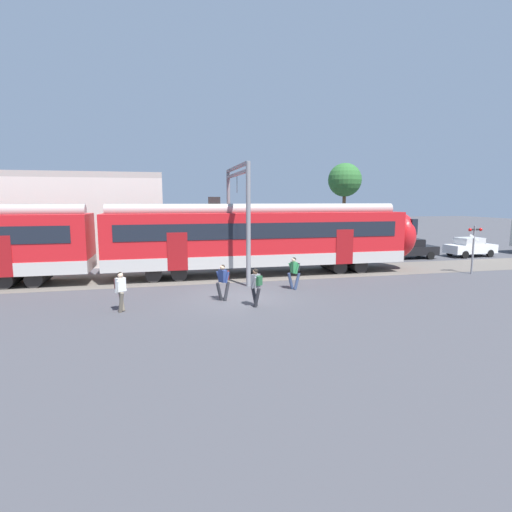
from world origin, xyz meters
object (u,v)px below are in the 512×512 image
commuter_train (112,241)px  pedestrian_grey (256,284)px  pedestrian_green (294,270)px  crossing_signal (474,242)px  pedestrian_white (120,288)px  parked_car_white (470,247)px  parked_car_black (410,249)px  pedestrian_navy (223,279)px

commuter_train → pedestrian_grey: size_ratio=22.83×
pedestrian_grey → pedestrian_green: (2.67, 2.84, 0.00)m
crossing_signal → pedestrian_white: bearing=-169.0°
pedestrian_green → parked_car_white: 19.48m
pedestrian_green → parked_car_white: bearing=24.8°
commuter_train → parked_car_black: 21.99m
pedestrian_grey → pedestrian_navy: bearing=130.9°
commuter_train → crossing_signal: bearing=-7.5°
pedestrian_navy → pedestrian_green: (3.87, 1.44, 0.00)m
commuter_train → parked_car_white: (26.98, 3.72, -1.47)m
commuter_train → parked_car_black: size_ratio=9.38×
commuter_train → pedestrian_white: size_ratio=22.83×
pedestrian_white → pedestrian_grey: same height
commuter_train → parked_car_white: commuter_train is taller
pedestrian_green → parked_car_white: (17.68, 8.18, -0.21)m
commuter_train → pedestrian_white: bearing=-81.0°
pedestrian_green → pedestrian_navy: bearing=-159.5°
parked_car_black → crossing_signal: (-0.17, -6.68, 1.23)m
pedestrian_navy → pedestrian_grey: size_ratio=1.00×
commuter_train → crossing_signal: 21.62m
parked_car_black → crossing_signal: bearing=-91.5°
parked_car_white → crossing_signal: 8.67m
commuter_train → pedestrian_green: 10.39m
pedestrian_green → crossing_signal: size_ratio=0.56×
pedestrian_navy → pedestrian_grey: (1.21, -1.39, 0.00)m
parked_car_white → crossing_signal: bearing=-130.3°
pedestrian_white → pedestrian_navy: (4.36, 0.88, 0.00)m
pedestrian_grey → pedestrian_green: size_ratio=1.00×
commuter_train → pedestrian_navy: size_ratio=22.83×
pedestrian_grey → pedestrian_green: 3.89m
crossing_signal → commuter_train: bearing=172.5°
crossing_signal → parked_car_white: bearing=49.7°
parked_car_black → parked_car_white: 5.38m
parked_car_white → commuter_train: bearing=-172.2°
pedestrian_grey → parked_car_black: 18.66m
commuter_train → crossing_signal: commuter_train is taller
pedestrian_white → crossing_signal: bearing=11.0°
commuter_train → pedestrian_grey: 9.94m
parked_car_white → pedestrian_grey: bearing=-151.6°
parked_car_black → pedestrian_white: bearing=-152.6°
crossing_signal → pedestrian_navy: bearing=-169.1°
pedestrian_grey → parked_car_black: size_ratio=0.41×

